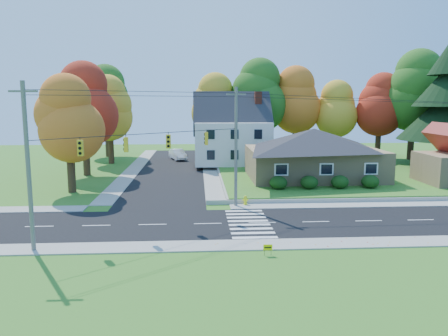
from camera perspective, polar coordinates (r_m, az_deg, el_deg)
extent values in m
plane|color=#3D7923|center=(32.39, 5.02, -7.15)|extent=(120.00, 120.00, 0.00)
cube|color=black|center=(32.38, 5.02, -7.14)|extent=(90.00, 8.00, 0.02)
cube|color=black|center=(57.57, -6.76, -0.15)|extent=(8.00, 44.00, 0.02)
cube|color=#9C9A90|center=(37.16, 3.87, -4.99)|extent=(90.00, 2.00, 0.08)
cube|color=#9C9A90|center=(27.66, 6.57, -9.89)|extent=(90.00, 2.00, 0.08)
cube|color=#3D7923|center=(55.41, 15.16, -0.49)|extent=(30.00, 30.00, 0.50)
cube|color=tan|center=(48.96, 11.56, 0.64)|extent=(14.00, 10.00, 3.20)
pyramid|color=#26262B|center=(48.66, 11.65, 3.79)|extent=(14.60, 10.60, 2.20)
cube|color=silver|center=(59.24, 1.05, 3.36)|extent=(10.00, 8.00, 5.60)
pyramid|color=#26262B|center=(59.00, 1.06, 7.23)|extent=(10.40, 8.40, 2.40)
cube|color=brown|center=(59.47, 4.43, 5.29)|extent=(0.90, 0.90, 9.60)
ellipsoid|color=#163A10|center=(42.04, 7.11, -1.90)|extent=(1.70, 1.70, 1.27)
ellipsoid|color=#163A10|center=(42.69, 11.07, -1.83)|extent=(1.70, 1.70, 1.27)
ellipsoid|color=#163A10|center=(43.54, 14.90, -1.76)|extent=(1.70, 1.70, 1.27)
ellipsoid|color=#163A10|center=(44.58, 18.56, -1.68)|extent=(1.70, 1.70, 1.27)
cylinder|color=#666059|center=(27.67, -24.20, -0.03)|extent=(0.26, 0.26, 10.00)
cube|color=#666059|center=(27.40, -24.78, 9.10)|extent=(1.60, 0.12, 0.12)
cylinder|color=#666059|center=(36.34, 1.57, 2.66)|extent=(0.26, 0.26, 10.00)
cube|color=#666059|center=(36.14, 1.60, 9.61)|extent=(1.60, 0.12, 0.12)
cube|color=gold|center=(28.69, -18.24, 2.50)|extent=(0.34, 0.26, 1.00)
cube|color=gold|center=(30.12, -12.67, 3.00)|extent=(0.26, 0.34, 1.00)
cube|color=gold|center=(31.94, -7.27, 3.46)|extent=(0.34, 0.26, 1.00)
cube|color=gold|center=(34.13, -2.32, 3.86)|extent=(0.26, 0.34, 1.00)
cylinder|color=black|center=(31.05, -9.62, 4.46)|extent=(13.02, 10.43, 0.04)
cylinder|color=#3F2A19|center=(65.10, -1.13, 3.76)|extent=(0.80, 0.80, 5.40)
sphere|color=gold|center=(64.88, -1.14, 7.19)|extent=(6.72, 6.72, 6.72)
sphere|color=gold|center=(64.85, -1.15, 8.68)|extent=(5.91, 5.91, 5.91)
sphere|color=gold|center=(64.87, -1.15, 10.16)|extent=(5.11, 5.11, 5.11)
cylinder|color=#3F2A19|center=(64.60, 4.24, 4.10)|extent=(0.86, 0.86, 6.30)
sphere|color=#2D651C|center=(64.39, 4.29, 8.14)|extent=(7.84, 7.84, 7.84)
sphere|color=#2D651C|center=(64.40, 4.31, 9.88)|extent=(6.90, 6.90, 6.90)
sphere|color=#2D651C|center=(64.47, 4.33, 11.62)|extent=(5.96, 5.96, 5.96)
cylinder|color=#3F2A19|center=(66.67, 9.25, 3.96)|extent=(0.83, 0.83, 5.85)
sphere|color=orange|center=(66.46, 9.34, 7.59)|extent=(7.28, 7.28, 7.28)
sphere|color=orange|center=(66.45, 9.38, 9.16)|extent=(6.41, 6.41, 6.41)
sphere|color=orange|center=(66.49, 9.42, 10.73)|extent=(5.53, 5.53, 5.53)
cylinder|color=#3F2A19|center=(67.33, 14.42, 3.46)|extent=(0.77, 0.77, 4.95)
sphere|color=gold|center=(67.12, 14.54, 6.50)|extent=(6.16, 6.16, 6.16)
sphere|color=gold|center=(67.08, 14.59, 7.81)|extent=(5.42, 5.42, 5.42)
sphere|color=gold|center=(67.08, 14.64, 9.13)|extent=(4.68, 4.68, 4.68)
cylinder|color=#3F2A19|center=(68.48, 19.48, 3.51)|extent=(0.80, 0.80, 5.40)
sphere|color=#AB2715|center=(68.27, 19.65, 6.77)|extent=(6.72, 6.72, 6.72)
sphere|color=#AB2715|center=(68.24, 19.72, 8.18)|extent=(5.91, 5.91, 5.91)
sphere|color=#AB2715|center=(68.26, 19.79, 9.59)|extent=(5.11, 5.11, 5.11)
cylinder|color=#3F2A19|center=(68.30, 23.26, 3.86)|extent=(0.89, 0.89, 6.75)
sphere|color=#2D651C|center=(68.12, 23.51, 7.94)|extent=(8.40, 8.40, 8.40)
sphere|color=#2D651C|center=(68.15, 23.62, 9.70)|extent=(7.39, 7.39, 7.39)
sphere|color=#2D651C|center=(68.24, 23.72, 11.46)|extent=(6.38, 6.38, 6.38)
cylinder|color=#3F2A19|center=(44.98, -19.34, 0.10)|extent=(0.77, 0.77, 4.95)
sphere|color=orange|center=(44.61, -19.58, 4.64)|extent=(6.16, 6.16, 6.16)
sphere|color=orange|center=(44.54, -19.68, 6.61)|extent=(5.42, 5.42, 5.42)
sphere|color=orange|center=(44.52, -19.78, 8.59)|extent=(4.68, 4.68, 4.68)
cylinder|color=#3F2A19|center=(54.76, -17.56, 2.12)|extent=(0.83, 0.83, 5.85)
sphere|color=#AB2715|center=(54.47, -17.77, 6.54)|extent=(7.28, 7.28, 7.28)
sphere|color=#AB2715|center=(54.44, -17.86, 8.45)|extent=(6.41, 6.41, 6.41)
sphere|color=#AB2715|center=(54.47, -17.95, 10.36)|extent=(5.53, 5.53, 5.53)
cylinder|color=#3F2A19|center=(64.28, -14.56, 2.97)|extent=(0.80, 0.80, 5.40)
sphere|color=gold|center=(64.02, -14.69, 6.44)|extent=(6.72, 6.72, 6.72)
sphere|color=gold|center=(63.99, -14.75, 7.95)|extent=(5.91, 5.91, 5.91)
sphere|color=gold|center=(63.99, -14.81, 9.45)|extent=(5.11, 5.11, 5.11)
cylinder|color=#3F2A19|center=(72.44, -14.93, 3.93)|extent=(0.86, 0.86, 6.30)
sphere|color=#2D651C|center=(72.23, -15.08, 7.53)|extent=(7.84, 7.84, 7.84)
sphere|color=#2D651C|center=(72.22, -15.14, 9.09)|extent=(6.90, 6.90, 6.90)
sphere|color=#2D651C|center=(72.27, -15.20, 10.64)|extent=(5.96, 5.96, 5.96)
imported|color=white|center=(66.65, -6.05, 1.77)|extent=(3.08, 5.10, 1.59)
cylinder|color=#F2F217|center=(37.56, 2.81, -4.81)|extent=(0.38, 0.38, 0.11)
cylinder|color=#F2F217|center=(37.49, 2.81, -4.34)|extent=(0.26, 0.26, 0.59)
sphere|color=#F2F217|center=(37.41, 2.82, -3.82)|extent=(0.28, 0.28, 0.28)
cylinder|color=#F2F217|center=(37.46, 2.82, -4.18)|extent=(0.48, 0.13, 0.13)
cylinder|color=black|center=(25.78, 5.30, -10.85)|extent=(0.02, 0.02, 0.44)
cylinder|color=black|center=(25.84, 6.17, -10.82)|extent=(0.02, 0.02, 0.44)
cube|color=#F1E700|center=(25.72, 5.75, -10.28)|extent=(0.53, 0.04, 0.35)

